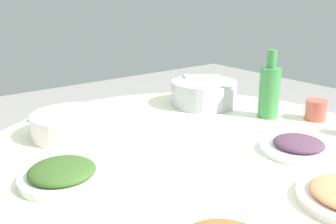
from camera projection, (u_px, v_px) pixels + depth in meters
The scene contains 7 objects.
round_dining_table at pixel (194, 193), 1.18m from camera, with size 1.31×1.31×0.77m.
rice_bowl at pixel (204, 93), 1.55m from camera, with size 0.27×0.27×0.11m.
soup_bowl at pixel (73, 125), 1.23m from camera, with size 0.27×0.26×0.07m.
dish_greens at pixel (62, 174), 0.93m from camera, with size 0.21×0.21×0.05m.
dish_eggplant at pixel (298, 146), 1.11m from camera, with size 0.22×0.22×0.04m.
green_bottle at pixel (269, 91), 1.39m from camera, with size 0.08×0.08×0.25m.
tea_cup_near at pixel (316, 110), 1.38m from camera, with size 0.08×0.08×0.07m, color #C35445.
Camera 1 is at (0.70, 0.78, 1.22)m, focal length 40.86 mm.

